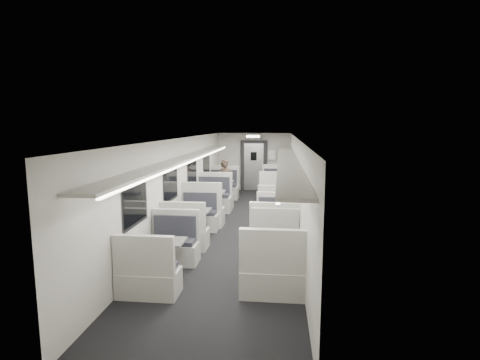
% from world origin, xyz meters
% --- Properties ---
extents(room, '(3.24, 12.24, 2.64)m').
position_xyz_m(room, '(0.00, 0.00, 1.20)').
color(room, black).
rests_on(room, ground).
extents(booth_left_a, '(1.11, 2.25, 1.20)m').
position_xyz_m(booth_left_a, '(-1.00, 3.24, 0.40)').
color(booth_left_a, '#ADABA2').
rests_on(booth_left_a, room).
extents(booth_left_b, '(1.14, 2.30, 1.23)m').
position_xyz_m(booth_left_b, '(-1.00, 1.12, 0.41)').
color(booth_left_b, '#ADABA2').
rests_on(booth_left_b, room).
extents(booth_left_c, '(1.01, 2.04, 1.09)m').
position_xyz_m(booth_left_c, '(-1.00, -0.88, 0.37)').
color(booth_left_c, '#ADABA2').
rests_on(booth_left_c, room).
extents(booth_left_d, '(0.97, 1.97, 1.05)m').
position_xyz_m(booth_left_d, '(-1.00, -3.26, 0.35)').
color(booth_left_d, '#ADABA2').
rests_on(booth_left_d, room).
extents(booth_right_a, '(1.15, 2.33, 1.25)m').
position_xyz_m(booth_right_a, '(1.00, 3.49, 0.42)').
color(booth_right_a, '#ADABA2').
rests_on(booth_right_a, room).
extents(booth_right_b, '(1.02, 2.06, 1.10)m').
position_xyz_m(booth_right_b, '(1.00, 1.51, 0.37)').
color(booth_right_b, '#ADABA2').
rests_on(booth_right_b, room).
extents(booth_right_c, '(0.98, 1.99, 1.06)m').
position_xyz_m(booth_right_c, '(1.00, -1.17, 0.36)').
color(booth_right_c, '#ADABA2').
rests_on(booth_right_c, room).
extents(booth_right_d, '(1.06, 2.16, 1.15)m').
position_xyz_m(booth_right_d, '(1.00, -2.96, 0.39)').
color(booth_right_d, '#ADABA2').
rests_on(booth_right_d, room).
extents(passenger, '(0.65, 0.52, 1.55)m').
position_xyz_m(passenger, '(-0.79, 3.17, 0.77)').
color(passenger, black).
rests_on(passenger, room).
extents(window_a, '(0.02, 1.18, 0.84)m').
position_xyz_m(window_a, '(-1.49, 3.40, 1.35)').
color(window_a, black).
rests_on(window_a, room).
extents(window_b, '(0.02, 1.18, 0.84)m').
position_xyz_m(window_b, '(-1.49, 1.20, 1.35)').
color(window_b, black).
rests_on(window_b, room).
extents(window_c, '(0.02, 1.18, 0.84)m').
position_xyz_m(window_c, '(-1.49, -1.00, 1.35)').
color(window_c, black).
rests_on(window_c, room).
extents(window_d, '(0.02, 1.18, 0.84)m').
position_xyz_m(window_d, '(-1.49, -3.20, 1.35)').
color(window_d, black).
rests_on(window_d, room).
extents(luggage_rack_left, '(0.46, 10.40, 0.09)m').
position_xyz_m(luggage_rack_left, '(-1.24, -0.30, 1.92)').
color(luggage_rack_left, '#ADABA2').
rests_on(luggage_rack_left, room).
extents(luggage_rack_right, '(0.46, 10.40, 0.09)m').
position_xyz_m(luggage_rack_right, '(1.24, -0.30, 1.92)').
color(luggage_rack_right, '#ADABA2').
rests_on(luggage_rack_right, room).
extents(vestibule_door, '(1.10, 0.13, 2.10)m').
position_xyz_m(vestibule_door, '(0.00, 5.93, 1.04)').
color(vestibule_door, black).
rests_on(vestibule_door, room).
extents(exit_sign, '(0.62, 0.12, 0.16)m').
position_xyz_m(exit_sign, '(0.00, 5.44, 2.28)').
color(exit_sign, black).
rests_on(exit_sign, room).
extents(wall_notice, '(0.32, 0.02, 0.40)m').
position_xyz_m(wall_notice, '(0.75, 5.92, 1.50)').
color(wall_notice, white).
rests_on(wall_notice, room).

